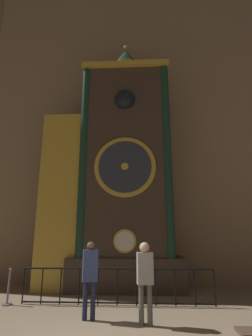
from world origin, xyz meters
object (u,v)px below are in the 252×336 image
object	(u,v)px
visitor_near	(90,272)
stanchion_post	(8,293)
clock_tower	(113,173)
visitor_far	(145,274)

from	to	relation	value
visitor_near	stanchion_post	bearing A→B (deg)	136.94
clock_tower	stanchion_post	distance (m)	5.09
visitor_near	visitor_far	bearing A→B (deg)	-29.96
clock_tower	visitor_far	world-z (taller)	clock_tower
visitor_far	stanchion_post	bearing A→B (deg)	148.95
clock_tower	visitor_near	xyz separation A→B (m)	(-0.17, -3.29, -3.12)
visitor_near	clock_tower	bearing A→B (deg)	69.92
visitor_near	visitor_far	distance (m)	1.30
clock_tower	visitor_far	xyz separation A→B (m)	(1.10, -3.57, -3.11)
stanchion_post	clock_tower	bearing A→B (deg)	38.42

